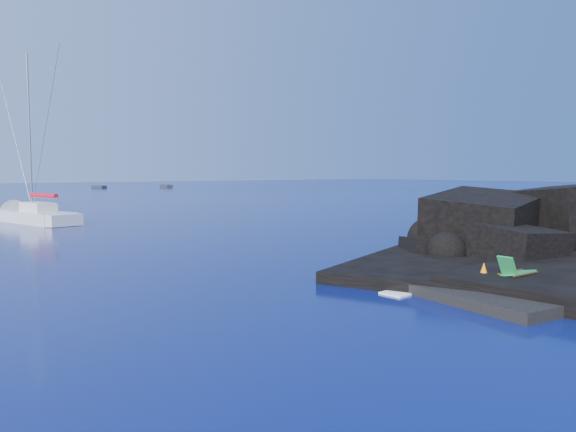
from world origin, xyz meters
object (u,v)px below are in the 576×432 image
at_px(distant_boat_b, 166,187).
at_px(sailboat, 36,223).
at_px(marker_cone, 484,272).
at_px(distant_boat_a, 99,188).
at_px(deck_chair, 518,267).
at_px(sunbather, 566,278).

bearing_deg(distant_boat_b, sailboat, -118.01).
relative_size(marker_cone, distant_boat_b, 0.13).
bearing_deg(marker_cone, distant_boat_a, 77.04).
xyz_separation_m(deck_chair, distant_boat_a, (28.24, 126.28, -0.88)).
relative_size(sunbather, distant_boat_a, 0.36).
relative_size(deck_chair, distant_boat_b, 0.32).
bearing_deg(marker_cone, sailboat, 99.38).
xyz_separation_m(sailboat, distant_boat_b, (50.26, 83.96, 0.00)).
relative_size(marker_cone, distant_boat_a, 0.14).
xyz_separation_m(sailboat, marker_cone, (6.04, -36.57, 0.66)).
height_order(marker_cone, distant_boat_a, marker_cone).
relative_size(deck_chair, marker_cone, 2.48).
height_order(deck_chair, marker_cone, deck_chair).
height_order(sunbather, distant_boat_b, sunbather).
bearing_deg(marker_cone, distant_boat_b, 69.85).
bearing_deg(sunbather, marker_cone, 130.80).
distance_m(sunbather, distant_boat_b, 129.57).
bearing_deg(distant_boat_a, sunbather, -116.35).
distance_m(sunbather, marker_cone, 2.67).
bearing_deg(marker_cone, sunbather, -46.08).
xyz_separation_m(sunbather, marker_cone, (-1.85, 1.92, 0.16)).
bearing_deg(deck_chair, distant_boat_b, 70.15).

